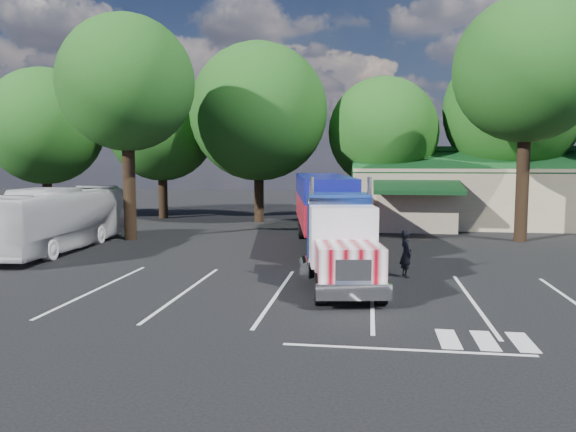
# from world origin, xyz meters

# --- Properties ---
(ground) EXTENTS (120.00, 120.00, 0.00)m
(ground) POSITION_xyz_m (0.00, 0.00, 0.00)
(ground) COLOR black
(ground) RESTS_ON ground
(event_hall) EXTENTS (24.20, 14.12, 5.55)m
(event_hall) POSITION_xyz_m (13.74, 17.81, 2.21)
(event_hall) COLOR tan
(event_hall) RESTS_ON ground
(tree_row_a) EXTENTS (9.00, 9.00, 11.68)m
(tree_row_a) POSITION_xyz_m (-22.00, 16.50, 7.16)
(tree_row_a) COLOR black
(tree_row_a) RESTS_ON ground
(tree_row_b) EXTENTS (8.40, 8.40, 11.35)m
(tree_row_b) POSITION_xyz_m (-13.00, 17.80, 7.13)
(tree_row_b) COLOR black
(tree_row_b) RESTS_ON ground
(tree_row_c) EXTENTS (10.00, 10.00, 13.05)m
(tree_row_c) POSITION_xyz_m (-5.00, 16.20, 8.04)
(tree_row_c) COLOR black
(tree_row_c) RESTS_ON ground
(tree_row_d) EXTENTS (8.00, 8.00, 10.60)m
(tree_row_d) POSITION_xyz_m (4.00, 17.50, 6.58)
(tree_row_d) COLOR black
(tree_row_d) RESTS_ON ground
(tree_row_e) EXTENTS (9.60, 9.60, 12.90)m
(tree_row_e) POSITION_xyz_m (13.00, 18.00, 8.09)
(tree_row_e) COLOR black
(tree_row_e) RESTS_ON ground
(tree_near_left) EXTENTS (7.60, 7.60, 12.65)m
(tree_near_left) POSITION_xyz_m (-10.50, 6.00, 8.81)
(tree_near_left) COLOR black
(tree_near_left) RESTS_ON ground
(tree_near_right) EXTENTS (8.00, 8.00, 13.50)m
(tree_near_right) POSITION_xyz_m (11.50, 8.50, 9.46)
(tree_near_right) COLOR black
(tree_near_right) RESTS_ON ground
(semi_truck) EXTENTS (5.25, 18.88, 3.93)m
(semi_truck) POSITION_xyz_m (1.02, 2.38, 2.22)
(semi_truck) COLOR black
(semi_truck) RESTS_ON ground
(woman) EXTENTS (0.63, 0.78, 1.84)m
(woman) POSITION_xyz_m (4.50, -2.34, 0.92)
(woman) COLOR black
(woman) RESTS_ON ground
(bicycle) EXTENTS (0.62, 1.63, 0.85)m
(bicycle) POSITION_xyz_m (1.80, 6.98, 0.42)
(bicycle) COLOR black
(bicycle) RESTS_ON ground
(tour_bus) EXTENTS (3.29, 11.52, 3.17)m
(tour_bus) POSITION_xyz_m (-12.53, 1.93, 1.59)
(tour_bus) COLOR silver
(tour_bus) RESTS_ON ground
(silver_sedan) EXTENTS (4.37, 2.21, 1.38)m
(silver_sedan) POSITION_xyz_m (5.00, 13.89, 0.69)
(silver_sedan) COLOR #A1A4A9
(silver_sedan) RESTS_ON ground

